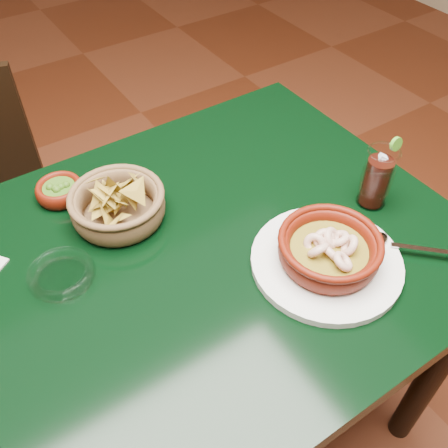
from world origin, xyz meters
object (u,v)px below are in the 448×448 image
chip_basket (118,205)px  cola_drink (377,178)px  shrimp_plate (329,252)px  dining_table (159,303)px

chip_basket → cola_drink: cola_drink is taller
shrimp_plate → chip_basket: size_ratio=1.57×
dining_table → shrimp_plate: size_ratio=3.47×
chip_basket → cola_drink: bearing=-28.6°
shrimp_plate → cola_drink: bearing=21.8°
cola_drink → dining_table: bearing=169.4°
shrimp_plate → chip_basket: 0.42m
shrimp_plate → dining_table: bearing=149.2°
cola_drink → shrimp_plate: bearing=-158.2°
dining_table → chip_basket: size_ratio=5.43×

